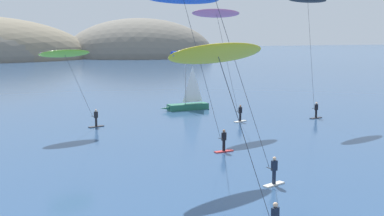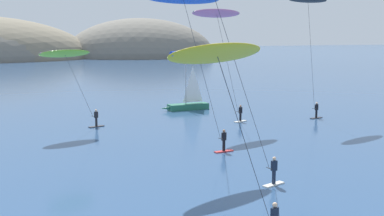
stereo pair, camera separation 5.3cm
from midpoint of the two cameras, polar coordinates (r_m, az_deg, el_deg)
The scene contains 7 objects.
headland_island at distance 181.48m, azimuth -20.72°, elevation 5.48°, with size 133.55×54.22×30.18m.
sailboat_near at distance 55.88m, azimuth -0.71°, elevation 0.44°, with size 5.94×1.76×5.70m.
kitesurfer_lime at distance 44.65m, azimuth -14.50°, elevation 5.64°, with size 6.06×3.01×7.47m.
kitesurfer_blue at distance 32.95m, azimuth -0.58°, elevation 11.52°, with size 7.61×3.18×11.53m.
kitesurfer_yellow at distance 17.25m, azimuth 3.85°, elevation 4.30°, with size 6.45×3.66×8.56m.
kitesurfer_black at distance 49.91m, azimuth 13.71°, elevation 11.18°, with size 5.78×2.78×12.35m.
kitesurfer_pink at distance 45.71m, azimuth 3.22°, elevation 10.19°, with size 6.93×3.08×11.11m.
Camera 2 is at (-11.08, -8.92, 8.79)m, focal length 45.00 mm.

